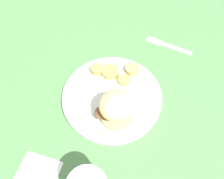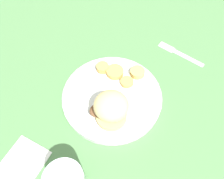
{
  "view_description": "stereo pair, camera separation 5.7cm",
  "coord_description": "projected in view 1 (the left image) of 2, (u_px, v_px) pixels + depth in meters",
  "views": [
    {
      "loc": [
        0.02,
        0.31,
        0.52
      ],
      "look_at": [
        0.0,
        0.0,
        0.05
      ],
      "focal_mm": 35.0,
      "sensor_mm": 36.0,
      "label": 1
    },
    {
      "loc": [
        -0.04,
        0.31,
        0.52
      ],
      "look_at": [
        0.0,
        0.0,
        0.05
      ],
      "focal_mm": 35.0,
      "sensor_mm": 36.0,
      "label": 2
    }
  ],
  "objects": [
    {
      "name": "potato_round_2",
      "position": [
        132.0,
        69.0,
        0.63
      ],
      "size": [
        0.04,
        0.04,
        0.02
      ],
      "primitive_type": "cylinder",
      "color": "tan",
      "rests_on": "dinner_plate"
    },
    {
      "name": "potato_round_3",
      "position": [
        111.0,
        72.0,
        0.63
      ],
      "size": [
        0.05,
        0.05,
        0.01
      ],
      "primitive_type": "cylinder",
      "color": "tan",
      "rests_on": "dinner_plate"
    },
    {
      "name": "ground_plane",
      "position": [
        112.0,
        98.0,
        0.61
      ],
      "size": [
        4.0,
        4.0,
        0.0
      ],
      "primitive_type": "plane",
      "color": "#4C7A47"
    },
    {
      "name": "sandwich",
      "position": [
        116.0,
        108.0,
        0.52
      ],
      "size": [
        0.1,
        0.1,
        0.09
      ],
      "color": "tan",
      "rests_on": "dinner_plate"
    },
    {
      "name": "potato_round_1",
      "position": [
        124.0,
        80.0,
        0.61
      ],
      "size": [
        0.04,
        0.04,
        0.01
      ],
      "primitive_type": "cylinder",
      "color": "tan",
      "rests_on": "dinner_plate"
    },
    {
      "name": "potato_round_0",
      "position": [
        97.0,
        69.0,
        0.63
      ],
      "size": [
        0.04,
        0.04,
        0.02
      ],
      "primitive_type": "cylinder",
      "color": "tan",
      "rests_on": "dinner_plate"
    },
    {
      "name": "fork",
      "position": [
        168.0,
        45.0,
        0.72
      ],
      "size": [
        0.14,
        0.1,
        0.0
      ],
      "color": "silver",
      "rests_on": "ground_plane"
    },
    {
      "name": "dinner_plate",
      "position": [
        112.0,
        96.0,
        0.6
      ],
      "size": [
        0.27,
        0.27,
        0.02
      ],
      "color": "silver",
      "rests_on": "ground_plane"
    }
  ]
}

